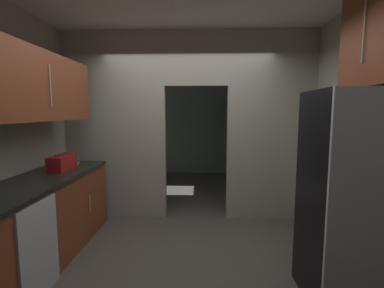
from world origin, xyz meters
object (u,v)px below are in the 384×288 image
Objects in this scene: dishwasher at (40,250)px; book_stack at (74,162)px; boombox at (62,163)px; refrigerator at (355,199)px.

dishwasher is 5.85× the size of book_stack.
boombox is at bearing -88.41° from book_stack.
dishwasher is 1.24m from boombox.
refrigerator reaches higher than boombox.
refrigerator is at bearing -23.61° from book_stack.
book_stack is at bearing 156.39° from refrigerator.
boombox is (-0.31, 1.05, 0.59)m from dishwasher.
refrigerator is at bearing -18.22° from boombox.
refrigerator is 2.76m from dishwasher.
boombox is 2.85× the size of book_stack.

